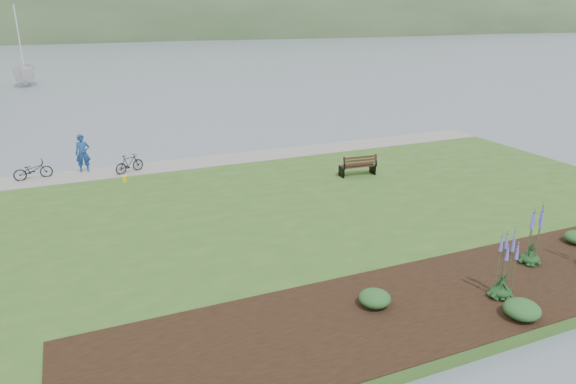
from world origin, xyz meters
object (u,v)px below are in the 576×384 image
object	(u,v)px
bicycle_a	(33,170)
person	(82,150)
sailboat	(27,86)
park_bench	(358,165)

from	to	relation	value
bicycle_a	person	bearing A→B (deg)	-92.33
person	sailboat	world-z (taller)	sailboat
park_bench	person	world-z (taller)	person
park_bench	bicycle_a	xyz separation A→B (m)	(-15.07, 5.79, -0.08)
person	sailboat	xyz separation A→B (m)	(-4.64, 41.05, -1.57)
sailboat	bicycle_a	bearing A→B (deg)	-84.82
park_bench	sailboat	distance (m)	50.23
person	bicycle_a	world-z (taller)	person
park_bench	person	size ratio (longest dim) A/B	0.79
park_bench	sailboat	bearing A→B (deg)	114.58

